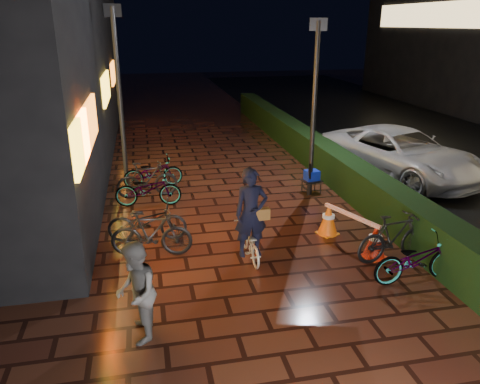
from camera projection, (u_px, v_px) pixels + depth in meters
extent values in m
plane|color=#381911|center=(285.00, 290.00, 8.56)|extent=(80.00, 80.00, 0.00)
cube|color=black|center=(309.00, 147.00, 16.38)|extent=(0.70, 20.00, 1.00)
imported|color=#525254|center=(136.00, 293.00, 6.99)|extent=(0.63, 0.80, 1.62)
imported|color=silver|center=(400.00, 153.00, 14.62)|extent=(4.16, 5.97, 1.51)
cube|color=yellow|center=(81.00, 142.00, 8.39)|extent=(0.08, 2.00, 0.90)
cube|color=orange|center=(89.00, 125.00, 9.77)|extent=(0.08, 3.00, 0.90)
cube|color=yellow|center=(106.00, 88.00, 15.29)|extent=(0.08, 2.80, 0.90)
cube|color=orange|center=(113.00, 73.00, 19.89)|extent=(0.08, 2.20, 0.90)
cube|color=#FFD88C|center=(425.00, 15.00, 25.99)|extent=(0.06, 10.00, 1.30)
cylinder|color=black|center=(314.00, 113.00, 12.53)|extent=(0.15, 0.15, 4.66)
cube|color=black|center=(318.00, 24.00, 11.76)|extent=(0.45, 0.19, 0.31)
cylinder|color=black|center=(120.00, 101.00, 13.29)|extent=(0.17, 0.17, 5.02)
cube|color=black|center=(112.00, 10.00, 12.47)|extent=(0.48, 0.22, 0.34)
imported|color=silver|center=(250.00, 242.00, 9.63)|extent=(0.52, 1.39, 0.72)
imported|color=black|center=(251.00, 213.00, 9.30)|extent=(0.69, 0.46, 1.84)
cube|color=brown|center=(262.00, 214.00, 9.34)|extent=(0.32, 0.15, 0.23)
cone|color=red|center=(375.00, 241.00, 9.67)|extent=(0.46, 0.46, 0.74)
cone|color=#F25D0C|center=(328.00, 219.00, 10.73)|extent=(0.46, 0.46, 0.74)
cube|color=#FF350D|center=(373.00, 256.00, 9.79)|extent=(0.52, 0.52, 0.03)
cube|color=orange|center=(327.00, 233.00, 10.85)|extent=(0.52, 0.52, 0.03)
cube|color=red|center=(352.00, 215.00, 10.09)|extent=(0.67, 1.49, 0.07)
cube|color=black|center=(312.00, 181.00, 13.31)|extent=(0.58, 0.50, 0.04)
cylinder|color=black|center=(308.00, 190.00, 13.16)|extent=(0.03, 0.03, 0.36)
cylinder|color=black|center=(321.00, 188.00, 13.29)|extent=(0.03, 0.03, 0.36)
cylinder|color=black|center=(302.00, 186.00, 13.46)|extent=(0.03, 0.03, 0.36)
cylinder|color=black|center=(315.00, 185.00, 13.60)|extent=(0.03, 0.03, 0.36)
cube|color=#0E23B6|center=(312.00, 175.00, 13.25)|extent=(0.42, 0.37, 0.28)
cylinder|color=black|center=(310.00, 178.00, 13.09)|extent=(0.22, 0.39, 0.91)
imported|color=black|center=(153.00, 172.00, 13.80)|extent=(1.79, 0.77, 0.92)
imported|color=black|center=(147.00, 221.00, 10.39)|extent=(1.79, 0.76, 0.92)
imported|color=black|center=(147.00, 180.00, 12.99)|extent=(1.72, 0.60, 1.02)
imported|color=black|center=(148.00, 189.00, 12.38)|extent=(1.79, 0.76, 0.92)
imported|color=black|center=(151.00, 233.00, 9.68)|extent=(1.75, 0.75, 1.02)
imported|color=black|center=(394.00, 237.00, 9.50)|extent=(1.74, 0.71, 1.02)
imported|color=black|center=(417.00, 259.00, 8.72)|extent=(1.76, 0.68, 0.92)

